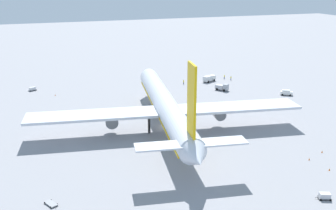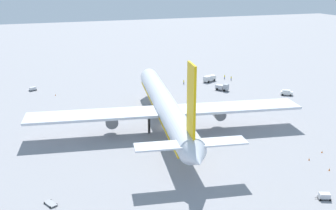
{
  "view_description": "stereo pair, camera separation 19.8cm",
  "coord_description": "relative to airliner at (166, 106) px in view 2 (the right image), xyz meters",
  "views": [
    {
      "loc": [
        -102.96,
        35.83,
        41.61
      ],
      "look_at": [
        1.89,
        -1.63,
        6.09
      ],
      "focal_mm": 43.02,
      "sensor_mm": 36.0,
      "label": 1
    },
    {
      "loc": [
        -103.03,
        35.65,
        41.61
      ],
      "look_at": [
        1.89,
        -1.63,
        6.09
      ],
      "focal_mm": 43.02,
      "sensor_mm": 36.0,
      "label": 2
    }
  ],
  "objects": [
    {
      "name": "service_van",
      "position": [
        18.0,
        -53.56,
        -5.91
      ],
      "size": [
        3.97,
        4.57,
        1.97
      ],
      "color": "white",
      "rests_on": "ground"
    },
    {
      "name": "baggage_cart_2",
      "position": [
        -46.3,
        -16.84,
        -6.24
      ],
      "size": [
        2.28,
        3.12,
        1.28
      ],
      "color": "#595B60",
      "rests_on": "ground"
    },
    {
      "name": "ground_worker_1",
      "position": [
        47.97,
        -43.46,
        -6.05
      ],
      "size": [
        0.56,
        0.56,
        1.75
      ],
      "color": "navy",
      "rests_on": "ground"
    },
    {
      "name": "traffic_cone_2",
      "position": [
        -30.72,
        -25.49,
        -6.67
      ],
      "size": [
        0.36,
        0.36,
        0.55
      ],
      "primitive_type": "cone",
      "color": "orange",
      "rests_on": "ground"
    },
    {
      "name": "traffic_cone_3",
      "position": [
        -36.7,
        -26.29,
        -6.67
      ],
      "size": [
        0.36,
        0.36,
        0.55
      ],
      "primitive_type": "cone",
      "color": "orange",
      "rests_on": "ground"
    },
    {
      "name": "ground_worker_2",
      "position": [
        45.5,
        -23.72,
        -6.04
      ],
      "size": [
        0.56,
        0.56,
        1.78
      ],
      "color": "#3F3F47",
      "rests_on": "ground"
    },
    {
      "name": "traffic_cone_0",
      "position": [
        45.93,
        26.89,
        -6.67
      ],
      "size": [
        0.36,
        0.36,
        0.55
      ],
      "primitive_type": "cone",
      "color": "orange",
      "rests_on": "ground"
    },
    {
      "name": "service_truck_1",
      "position": [
        45.73,
        -35.25,
        -5.5
      ],
      "size": [
        4.61,
        6.43,
        2.55
      ],
      "color": "white",
      "rests_on": "ground"
    },
    {
      "name": "baggage_cart_1",
      "position": [
        -30.36,
        33.91,
        -6.68
      ],
      "size": [
        3.47,
        2.51,
        0.4
      ],
      "color": "gray",
      "rests_on": "ground"
    },
    {
      "name": "traffic_cone_1",
      "position": [
        -28.22,
        -31.3,
        -6.67
      ],
      "size": [
        0.36,
        0.36,
        0.55
      ],
      "primitive_type": "cone",
      "color": "orange",
      "rests_on": "ground"
    },
    {
      "name": "baggage_cart_0",
      "position": [
        55.85,
        34.46,
        -6.18
      ],
      "size": [
        2.45,
        3.42,
        1.38
      ],
      "color": "gray",
      "rests_on": "ground"
    },
    {
      "name": "service_truck_2",
      "position": [
        31.75,
        -34.21,
        -5.61
      ],
      "size": [
        5.28,
        4.51,
        2.7
      ],
      "color": "#999EA5",
      "rests_on": "ground"
    },
    {
      "name": "ground_worker_0",
      "position": [
        45.08,
        -45.09,
        -6.08
      ],
      "size": [
        0.56,
        0.56,
        1.71
      ],
      "color": "navy",
      "rests_on": "ground"
    },
    {
      "name": "ground_worker_3",
      "position": [
        4.54,
        -45.08,
        -6.04
      ],
      "size": [
        0.54,
        0.54,
        1.76
      ],
      "color": "black",
      "rests_on": "ground"
    },
    {
      "name": "airliner",
      "position": [
        0.0,
        0.0,
        0.0
      ],
      "size": [
        77.62,
        76.6,
        25.29
      ],
      "color": "silver",
      "rests_on": "ground"
    },
    {
      "name": "ground_plane",
      "position": [
        1.45,
        -0.3,
        -6.94
      ],
      "size": [
        600.0,
        600.0,
        0.0
      ],
      "primitive_type": "plane",
      "color": "gray"
    }
  ]
}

